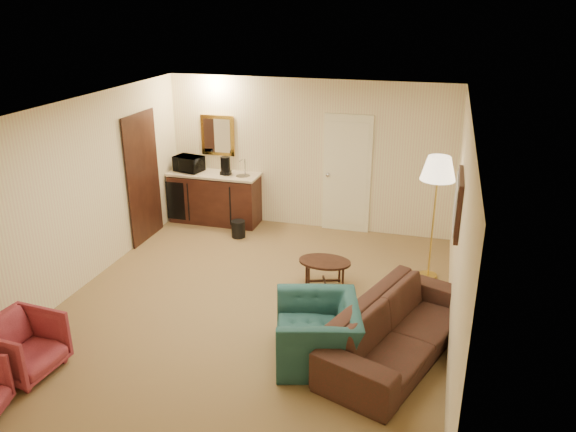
# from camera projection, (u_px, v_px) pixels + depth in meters

# --- Properties ---
(ground) EXTENTS (6.00, 6.00, 0.00)m
(ground) POSITION_uv_depth(u_px,v_px,m) (253.00, 306.00, 7.44)
(ground) COLOR #8A6646
(ground) RESTS_ON ground
(room_walls) EXTENTS (5.02, 6.01, 2.61)m
(room_walls) POSITION_uv_depth(u_px,v_px,m) (262.00, 165.00, 7.54)
(room_walls) COLOR beige
(room_walls) RESTS_ON ground
(wetbar_cabinet) EXTENTS (1.64, 0.58, 0.92)m
(wetbar_cabinet) POSITION_uv_depth(u_px,v_px,m) (215.00, 198.00, 10.14)
(wetbar_cabinet) COLOR #3B1B12
(wetbar_cabinet) RESTS_ON ground
(sofa) EXTENTS (1.44, 2.40, 0.90)m
(sofa) POSITION_uv_depth(u_px,v_px,m) (400.00, 320.00, 6.27)
(sofa) COLOR black
(sofa) RESTS_ON ground
(teal_armchair) EXTENTS (0.94, 1.19, 0.91)m
(teal_armchair) POSITION_uv_depth(u_px,v_px,m) (318.00, 323.00, 6.20)
(teal_armchair) COLOR #20514E
(teal_armchair) RESTS_ON ground
(rose_chair_near) EXTENTS (0.71, 0.75, 0.72)m
(rose_chair_near) POSITION_uv_depth(u_px,v_px,m) (23.00, 344.00, 6.00)
(rose_chair_near) COLOR #9C3343
(rose_chair_near) RESTS_ON ground
(coffee_table) EXTENTS (0.85, 0.71, 0.42)m
(coffee_table) POSITION_uv_depth(u_px,v_px,m) (324.00, 274.00, 7.85)
(coffee_table) COLOR #321910
(coffee_table) RESTS_ON ground
(floor_lamp) EXTENTS (0.50, 0.50, 1.83)m
(floor_lamp) POSITION_uv_depth(u_px,v_px,m) (434.00, 218.00, 7.92)
(floor_lamp) COLOR gold
(floor_lamp) RESTS_ON ground
(waste_bin) EXTENTS (0.27, 0.27, 0.29)m
(waste_bin) POSITION_uv_depth(u_px,v_px,m) (238.00, 229.00, 9.58)
(waste_bin) COLOR black
(waste_bin) RESTS_ON ground
(microwave) EXTENTS (0.54, 0.37, 0.34)m
(microwave) POSITION_uv_depth(u_px,v_px,m) (189.00, 162.00, 10.05)
(microwave) COLOR black
(microwave) RESTS_ON wetbar_cabinet
(coffee_maker) EXTENTS (0.18, 0.18, 0.32)m
(coffee_maker) POSITION_uv_depth(u_px,v_px,m) (225.00, 166.00, 9.85)
(coffee_maker) COLOR black
(coffee_maker) RESTS_ON wetbar_cabinet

